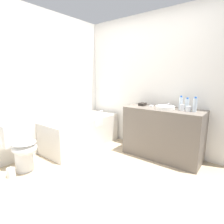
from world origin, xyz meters
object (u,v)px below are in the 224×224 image
object	(u,v)px
bathtub	(82,131)
water_bottle_0	(195,105)
toilet_paper_roll	(11,173)
toilet	(22,147)
water_bottle_1	(181,103)
drinking_glass_1	(182,108)
sink_basin	(165,107)
soap_dish	(151,106)
bath_mat	(95,156)
drinking_glass_0	(189,109)
sink_faucet	(169,106)
amenity_basket	(142,104)
water_bottle_2	(187,104)

from	to	relation	value
bathtub	water_bottle_0	xyz separation A→B (m)	(0.51, -1.91, 0.64)
bathtub	toilet_paper_roll	xyz separation A→B (m)	(-1.37, -0.06, -0.25)
toilet	bathtub	bearing A→B (deg)	91.46
water_bottle_1	drinking_glass_1	distance (m)	0.09
toilet	sink_basin	xyz separation A→B (m)	(1.64, -1.48, 0.53)
soap_dish	bath_mat	bearing A→B (deg)	140.46
sink_basin	soap_dish	world-z (taller)	sink_basin
soap_dish	toilet_paper_roll	world-z (taller)	soap_dish
drinking_glass_0	bath_mat	world-z (taller)	drinking_glass_0
sink_basin	sink_faucet	size ratio (longest dim) A/B	2.02
drinking_glass_1	amenity_basket	distance (m)	0.71
sink_faucet	water_bottle_0	world-z (taller)	water_bottle_0
toilet_paper_roll	soap_dish	bearing A→B (deg)	-29.82
sink_faucet	bath_mat	size ratio (longest dim) A/B	0.30
water_bottle_0	water_bottle_2	xyz separation A→B (m)	(0.09, 0.13, -0.01)
drinking_glass_1	water_bottle_0	bearing A→B (deg)	-88.97
toilet	water_bottle_1	size ratio (longest dim) A/B	3.09
sink_faucet	toilet_paper_roll	distance (m)	2.60
drinking_glass_1	water_bottle_1	bearing A→B (deg)	35.14
sink_basin	drinking_glass_1	world-z (taller)	drinking_glass_1
soap_dish	water_bottle_2	bearing A→B (deg)	-88.71
toilet	sink_faucet	bearing A→B (deg)	52.91
toilet	water_bottle_0	xyz separation A→B (m)	(1.66, -1.92, 0.61)
toilet	amenity_basket	size ratio (longest dim) A/B	4.90
sink_basin	water_bottle_2	bearing A→B (deg)	-69.46
sink_faucet	soap_dish	size ratio (longest dim) A/B	1.69
toilet	water_bottle_1	bearing A→B (deg)	47.42
drinking_glass_1	amenity_basket	world-z (taller)	drinking_glass_1
water_bottle_0	drinking_glass_1	xyz separation A→B (m)	(-0.00, 0.18, -0.06)
water_bottle_0	toilet_paper_roll	world-z (taller)	water_bottle_0
toilet	soap_dish	xyz separation A→B (m)	(1.74, -1.19, 0.51)
bathtub	bath_mat	xyz separation A→B (m)	(-0.19, -0.54, -0.30)
toilet	water_bottle_2	bearing A→B (deg)	46.51
water_bottle_0	drinking_glass_0	distance (m)	0.11
toilet	bath_mat	xyz separation A→B (m)	(0.96, -0.55, -0.34)
water_bottle_1	toilet_paper_roll	size ratio (longest dim) A/B	1.75
amenity_basket	sink_faucet	bearing A→B (deg)	-76.57
sink_basin	toilet_paper_roll	size ratio (longest dim) A/B	2.41
toilet	sink_basin	world-z (taller)	sink_basin
bathtub	sink_faucet	distance (m)	1.71
amenity_basket	bath_mat	size ratio (longest dim) A/B	0.28
drinking_glass_1	toilet_paper_roll	world-z (taller)	drinking_glass_1
water_bottle_2	amenity_basket	size ratio (longest dim) A/B	1.42
sink_faucet	sink_basin	bearing A→B (deg)	-180.00
toilet	drinking_glass_0	world-z (taller)	drinking_glass_0
toilet	water_bottle_2	size ratio (longest dim) A/B	3.46
drinking_glass_0	drinking_glass_1	size ratio (longest dim) A/B	0.82
drinking_glass_1	bath_mat	bearing A→B (deg)	120.32
sink_faucet	amenity_basket	world-z (taller)	sink_faucet
bathtub	water_bottle_0	world-z (taller)	bathtub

